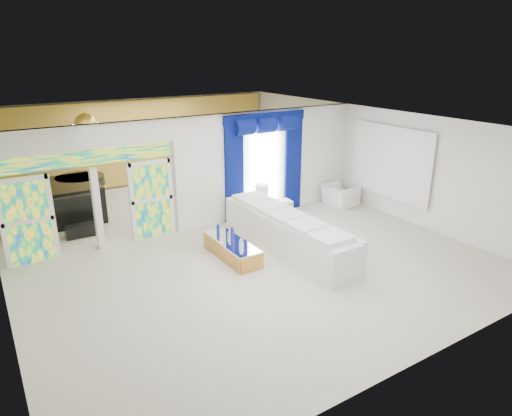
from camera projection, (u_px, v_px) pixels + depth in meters
floor at (221, 237)px, 11.69m from camera, size 12.00×12.00×0.00m
dividing_wall at (269, 162)px, 13.07m from camera, size 5.70×0.18×3.00m
dividing_header at (85, 137)px, 10.15m from camera, size 4.30×0.18×0.55m
stained_panel_left at (28, 221)px, 10.00m from camera, size 0.95×0.04×2.00m
stained_panel_right at (152, 199)px, 11.44m from camera, size 0.95×0.04×2.00m
stained_transom at (87, 158)px, 10.30m from camera, size 4.00×0.05×0.35m
window_pane at (264, 166)px, 12.88m from camera, size 1.00×0.02×2.30m
blue_drape_left at (234, 173)px, 12.37m from camera, size 0.55×0.10×2.80m
blue_drape_right at (293, 163)px, 13.38m from camera, size 0.55×0.10×2.80m
blue_pelmet at (265, 117)px, 12.41m from camera, size 2.60×0.12×0.25m
wall_mirror at (390, 162)px, 12.87m from camera, size 0.04×2.70×1.90m
gold_curtains at (141, 142)px, 15.90m from camera, size 9.70×0.12×2.90m
white_sofa at (287, 234)px, 10.86m from camera, size 1.00×4.28×0.81m
coffee_table at (232, 250)px, 10.49m from camera, size 0.62×1.77×0.39m
console_table at (270, 210)px, 13.03m from camera, size 1.34×0.53×0.44m
table_lamp at (262, 195)px, 12.71m from camera, size 0.36×0.36×0.58m
armchair at (340, 195)px, 14.01m from camera, size 0.91×1.03×0.63m
grand_piano at (70, 200)px, 12.92m from camera, size 1.56×2.04×1.03m
piano_bench at (84, 230)px, 11.76m from camera, size 0.93×0.37×0.31m
tv_console at (14, 220)px, 11.67m from camera, size 0.58×0.53×0.85m
chandelier at (86, 124)px, 12.36m from camera, size 0.60×0.60×0.60m
decanters at (234, 239)px, 10.36m from camera, size 0.19×1.32×0.30m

